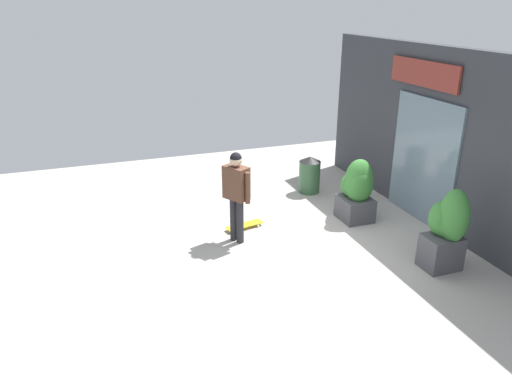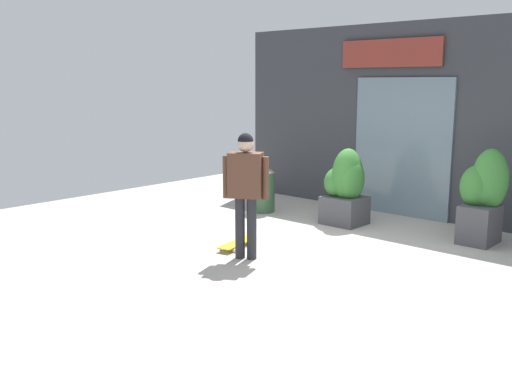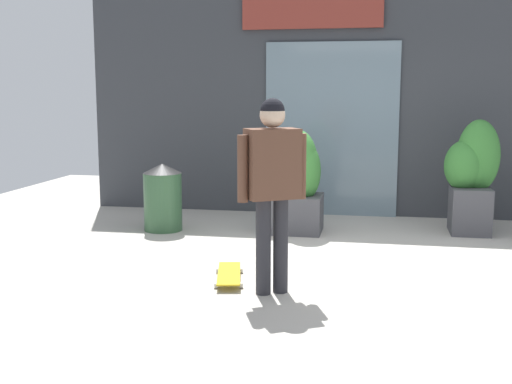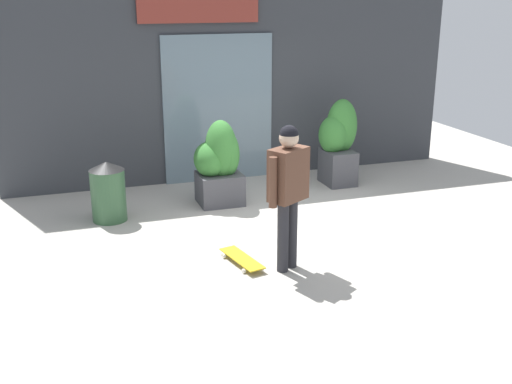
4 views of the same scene
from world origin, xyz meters
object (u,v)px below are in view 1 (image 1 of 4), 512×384
at_px(planter_box_left, 357,190).
at_px(trash_bin, 310,174).
at_px(planter_box_right, 447,227).
at_px(skateboarder, 236,188).
at_px(skateboard, 245,225).

xyz_separation_m(planter_box_left, trash_bin, (-1.66, -0.23, -0.21)).
height_order(planter_box_left, planter_box_right, planter_box_right).
bearing_deg(planter_box_right, skateboarder, -124.75).
height_order(skateboarder, planter_box_right, skateboarder).
relative_size(skateboard, planter_box_left, 0.62).
distance_m(skateboard, planter_box_left, 2.32).
distance_m(planter_box_right, trash_bin, 3.84).
xyz_separation_m(skateboard, planter_box_right, (2.46, 2.60, 0.67)).
xyz_separation_m(planter_box_left, planter_box_right, (2.12, 0.38, 0.09)).
distance_m(skateboarder, planter_box_right, 3.54).
height_order(skateboard, trash_bin, trash_bin).
height_order(skateboard, planter_box_left, planter_box_left).
bearing_deg(skateboarder, planter_box_right, -65.22).
bearing_deg(skateboard, trash_bin, 21.46).
height_order(planter_box_left, trash_bin, planter_box_left).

